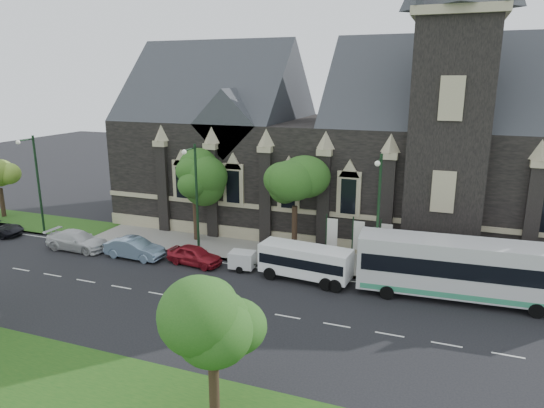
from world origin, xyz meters
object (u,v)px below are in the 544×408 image
at_px(car_far_red, 194,255).
at_px(car_far_white, 77,240).
at_px(street_lamp_near, 378,211).
at_px(banner_flag_center, 356,238).
at_px(tree_walk_left, 197,176).
at_px(shuttle_bus, 306,261).
at_px(tree_walk_right, 298,183).
at_px(banner_flag_right, 384,241).
at_px(street_lamp_mid, 195,194).
at_px(banner_flag_left, 330,235).
at_px(tree_walk_far, 1,173).
at_px(tour_coach, 466,269).
at_px(tree_park_east, 218,316).
at_px(box_trailer, 242,260).
at_px(sedan, 135,248).
at_px(street_lamp_far, 36,180).

relative_size(car_far_red, car_far_white, 0.81).
xyz_separation_m(street_lamp_near, car_far_white, (-24.14, -2.06, -4.33)).
height_order(banner_flag_center, car_far_red, banner_flag_center).
distance_m(tree_walk_left, shuttle_bus, 13.05).
height_order(tree_walk_right, banner_flag_center, tree_walk_right).
xyz_separation_m(street_lamp_near, banner_flag_right, (0.29, 1.91, -2.73)).
bearing_deg(street_lamp_mid, banner_flag_left, 10.50).
distance_m(tree_walk_right, tree_walk_far, 31.06).
relative_size(street_lamp_near, tour_coach, 0.67).
relative_size(tree_park_east, car_far_white, 1.16).
bearing_deg(banner_flag_right, tree_walk_left, 173.96).
height_order(tree_walk_right, box_trailer, tree_walk_right).
height_order(banner_flag_left, sedan, banner_flag_left).
height_order(street_lamp_mid, tour_coach, street_lamp_mid).
xyz_separation_m(tree_walk_far, sedan, (19.33, -5.11, -3.82)).
relative_size(street_lamp_far, car_far_red, 2.06).
relative_size(banner_flag_left, banner_flag_center, 1.00).
relative_size(banner_flag_left, banner_flag_right, 1.00).
bearing_deg(tree_walk_right, tree_park_east, -81.58).
relative_size(tree_park_east, box_trailer, 2.34).
height_order(banner_flag_center, sedan, banner_flag_center).
relative_size(tree_walk_far, sedan, 1.29).
relative_size(tour_coach, car_far_white, 2.50).
bearing_deg(car_far_red, tree_walk_far, 85.97).
bearing_deg(sedan, tour_coach, -85.67).
bearing_deg(box_trailer, tree_walk_far, 166.16).
xyz_separation_m(street_lamp_near, shuttle_bus, (-4.58, -1.50, -3.66)).
relative_size(tree_walk_right, shuttle_bus, 1.18).
bearing_deg(street_lamp_mid, sedan, -155.68).
distance_m(tour_coach, box_trailer, 15.39).
distance_m(banner_flag_left, sedan, 15.38).
distance_m(tree_park_east, box_trailer, 16.58).
xyz_separation_m(tree_walk_right, box_trailer, (-2.72, -4.94, -5.02)).
distance_m(sedan, car_far_white, 5.64).
bearing_deg(car_far_white, banner_flag_center, -80.22).
bearing_deg(banner_flag_left, sedan, -165.08).
bearing_deg(car_far_white, shuttle_bus, -88.61).
relative_size(street_lamp_near, box_trailer, 3.36).
height_order(street_lamp_near, banner_flag_left, street_lamp_near).
bearing_deg(tour_coach, tree_walk_left, 164.72).
height_order(street_lamp_mid, banner_flag_right, street_lamp_mid).
height_order(tree_park_east, banner_flag_center, tree_park_east).
distance_m(tree_walk_far, banner_flag_left, 34.20).
xyz_separation_m(tree_walk_right, street_lamp_far, (-23.21, -3.62, -0.71)).
xyz_separation_m(tree_walk_right, tour_coach, (12.60, -4.51, -3.70)).
relative_size(tree_walk_left, banner_flag_left, 1.91).
distance_m(street_lamp_mid, sedan, 6.55).
xyz_separation_m(tree_walk_left, sedan, (-2.70, -5.64, -4.93)).
xyz_separation_m(street_lamp_near, tour_coach, (5.81, -0.89, -3.00)).
bearing_deg(box_trailer, shuttle_bus, -7.13).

